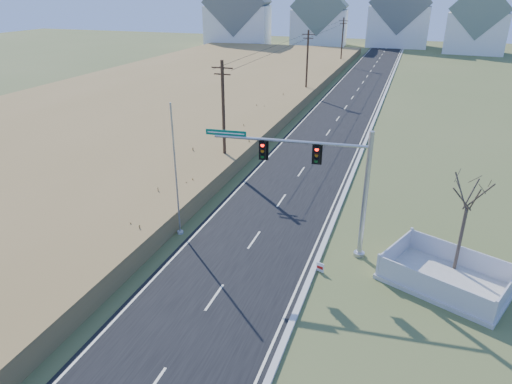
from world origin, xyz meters
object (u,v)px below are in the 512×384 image
open_sign (320,267)px  bare_tree (470,191)px  traffic_signal_mast (331,180)px  flagpole (177,185)px  fence_enclosure (445,279)px

open_sign → bare_tree: 8.58m
open_sign → bare_tree: (6.90, 2.39, 4.52)m
traffic_signal_mast → flagpole: bearing=-179.9°
fence_enclosure → bare_tree: (0.51, 1.33, 4.53)m
traffic_signal_mast → open_sign: 4.79m
fence_enclosure → traffic_signal_mast: bearing=-166.9°
open_sign → bare_tree: size_ratio=0.09×
traffic_signal_mast → open_sign: size_ratio=16.97×
open_sign → flagpole: (-9.20, 1.35, 3.03)m
bare_tree → flagpole: bearing=-176.3°
open_sign → flagpole: 9.78m
traffic_signal_mast → bare_tree: size_ratio=1.56×
open_sign → bare_tree: bearing=36.9°
traffic_signal_mast → fence_enclosure: (6.47, -1.16, -4.26)m
flagpole → bare_tree: (16.10, 1.04, 1.49)m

